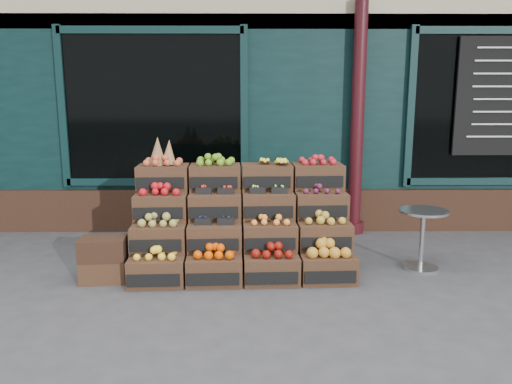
{
  "coord_description": "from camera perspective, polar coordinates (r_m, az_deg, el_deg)",
  "views": [
    {
      "loc": [
        -0.25,
        -4.82,
        1.92
      ],
      "look_at": [
        -0.2,
        0.7,
        0.85
      ],
      "focal_mm": 35.0,
      "sensor_mm": 36.0,
      "label": 1
    }
  ],
  "objects": [
    {
      "name": "crate_display",
      "position": [
        5.61,
        -1.69,
        -4.18
      ],
      "size": [
        2.39,
        1.24,
        1.47
      ],
      "rotation": [
        0.0,
        0.0,
        0.04
      ],
      "color": "#402719",
      "rests_on": "ground"
    },
    {
      "name": "spare_crates",
      "position": [
        5.5,
        -17.03,
        -7.39
      ],
      "size": [
        0.49,
        0.36,
        0.47
      ],
      "rotation": [
        0.0,
        0.0,
        0.09
      ],
      "color": "#402719",
      "rests_on": "ground"
    },
    {
      "name": "shop_facade",
      "position": [
        9.94,
        0.98,
        13.75
      ],
      "size": [
        12.0,
        6.24,
        4.8
      ],
      "color": "black",
      "rests_on": "ground"
    },
    {
      "name": "ground",
      "position": [
        5.19,
        2.31,
        -10.74
      ],
      "size": [
        60.0,
        60.0,
        0.0
      ],
      "primitive_type": "plane",
      "color": "#3D3D3F",
      "rests_on": "ground"
    },
    {
      "name": "shopkeeper",
      "position": [
        7.73,
        -9.16,
        4.68
      ],
      "size": [
        0.85,
        0.61,
        2.18
      ],
      "primitive_type": "imported",
      "rotation": [
        0.0,
        0.0,
        3.26
      ],
      "color": "#18552C",
      "rests_on": "ground"
    },
    {
      "name": "bistro_table",
      "position": [
        5.86,
        18.48,
        -4.4
      ],
      "size": [
        0.54,
        0.54,
        0.68
      ],
      "rotation": [
        0.0,
        0.0,
        -0.43
      ],
      "color": "silver",
      "rests_on": "ground"
    }
  ]
}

